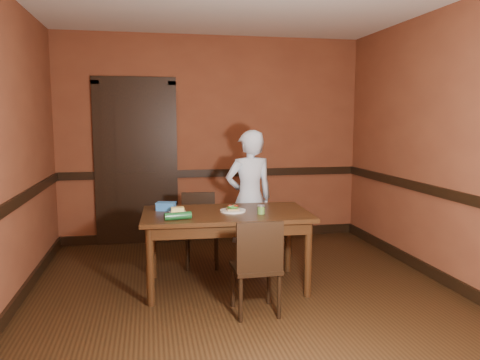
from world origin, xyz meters
name	(u,v)px	position (x,y,z in m)	size (l,w,h in m)	color
floor	(247,301)	(0.00, 0.00, 0.00)	(4.00, 4.50, 0.01)	black
wall_back	(213,139)	(0.00, 2.25, 1.35)	(4.00, 0.02, 2.70)	brown
wall_front	(367,189)	(0.00, -2.25, 1.35)	(4.00, 0.02, 2.70)	brown
wall_right	(455,148)	(2.00, 0.00, 1.35)	(0.02, 4.50, 2.70)	brown
dado_back	(213,173)	(0.00, 2.23, 0.90)	(4.00, 0.03, 0.10)	black
dado_left	(3,211)	(-1.99, 0.00, 0.90)	(0.03, 4.50, 0.10)	black
dado_right	(451,195)	(1.99, 0.00, 0.90)	(0.03, 4.50, 0.10)	black
baseboard_back	(213,234)	(0.00, 2.23, 0.06)	(4.00, 0.03, 0.12)	black
baseboard_left	(10,312)	(-1.99, 0.00, 0.06)	(0.03, 4.50, 0.12)	black
baseboard_right	(446,280)	(1.99, 0.00, 0.06)	(0.03, 4.50, 0.12)	black
door	(136,160)	(-1.00, 2.22, 1.09)	(1.05, 0.07, 2.20)	black
dining_table	(226,250)	(-0.13, 0.39, 0.37)	(1.58, 0.89, 0.74)	black
chair_far	(202,231)	(-0.29, 1.08, 0.40)	(0.37, 0.37, 0.80)	black
chair_near	(255,266)	(0.01, -0.26, 0.41)	(0.38, 0.38, 0.82)	black
person	(249,198)	(0.24, 1.04, 0.75)	(0.55, 0.36, 1.50)	silver
sandwich_plate	(233,210)	(-0.06, 0.40, 0.76)	(0.25, 0.25, 0.06)	silver
sauce_jar	(261,210)	(0.18, 0.24, 0.78)	(0.07, 0.07, 0.08)	#4F8034
cheese_saucer	(178,210)	(-0.58, 0.46, 0.76)	(0.16, 0.16, 0.05)	silver
food_tub	(166,206)	(-0.69, 0.59, 0.78)	(0.21, 0.17, 0.08)	#2F75C6
wrapped_veg	(178,216)	(-0.60, 0.14, 0.77)	(0.07, 0.07, 0.24)	#11471D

